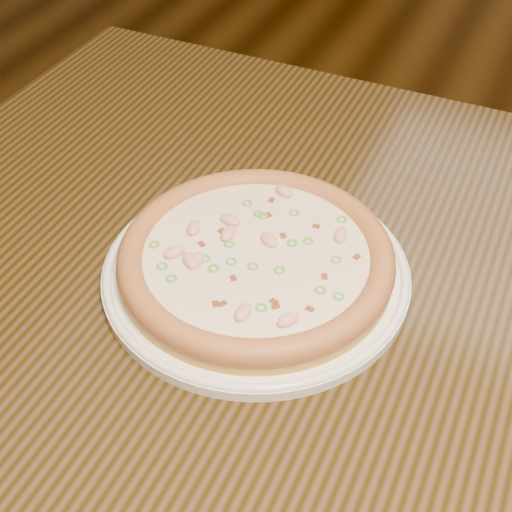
% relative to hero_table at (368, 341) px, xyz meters
% --- Properties ---
extents(ground, '(9.00, 9.00, 0.00)m').
position_rel_hero_table_xyz_m(ground, '(0.21, 0.42, -0.65)').
color(ground, black).
extents(hero_table, '(1.20, 0.80, 0.75)m').
position_rel_hero_table_xyz_m(hero_table, '(0.00, 0.00, 0.00)').
color(hero_table, black).
rests_on(hero_table, ground).
extents(plate, '(0.32, 0.32, 0.02)m').
position_rel_hero_table_xyz_m(plate, '(-0.12, -0.05, 0.11)').
color(plate, white).
rests_on(plate, hero_table).
extents(pizza, '(0.29, 0.29, 0.03)m').
position_rel_hero_table_xyz_m(pizza, '(-0.12, -0.05, 0.13)').
color(pizza, gold).
rests_on(pizza, plate).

